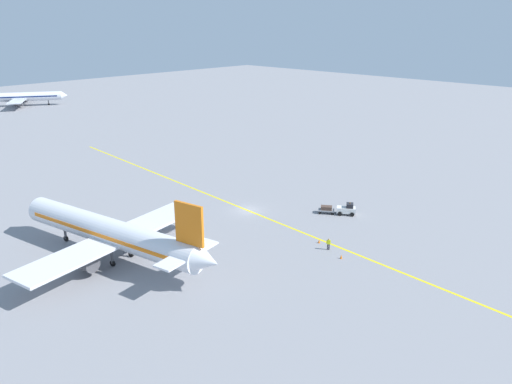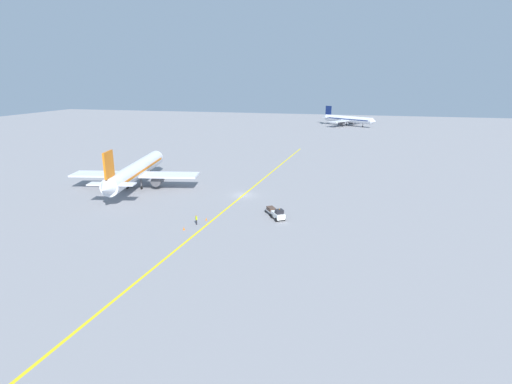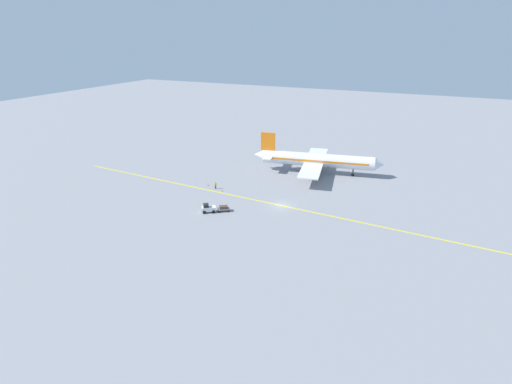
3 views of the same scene
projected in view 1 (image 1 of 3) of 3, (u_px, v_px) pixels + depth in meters
ground_plane at (248, 210)px, 83.43m from camera, size 400.00×400.00×0.00m
apron_yellow_centreline at (248, 210)px, 83.43m from camera, size 7.84×119.79×0.01m
airplane_at_gate at (112, 233)px, 65.45m from camera, size 28.48×35.38×10.60m
airplane_distant_taxiing at (21, 97)px, 182.84m from camera, size 28.57×23.86×9.54m
baggage_tug_white at (347, 209)px, 81.40m from camera, size 2.93×3.33×2.11m
baggage_cart_trailing at (326, 209)px, 81.99m from camera, size 2.62×2.94×1.24m
ground_crew_worker at (329, 244)px, 68.91m from camera, size 0.41×0.47×1.68m
traffic_cone_near_nose at (319, 241)px, 71.19m from camera, size 0.32×0.32×0.55m
traffic_cone_mid_apron at (341, 257)px, 66.55m from camera, size 0.32×0.32×0.55m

